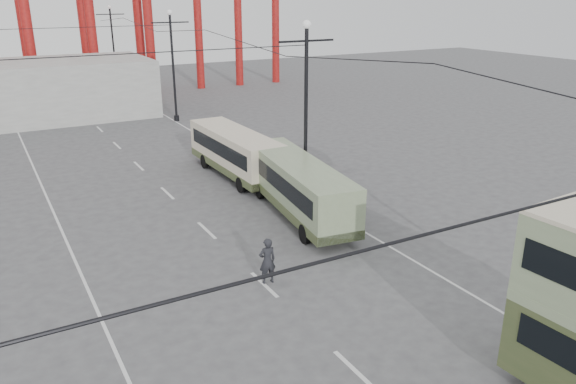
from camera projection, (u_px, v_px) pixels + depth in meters
road_markings at (183, 205)px, 29.61m from camera, size 12.52×120.00×0.01m
lamp_post_mid at (306, 112)px, 29.61m from camera, size 3.20×0.44×9.32m
lamp_post_far at (173, 67)px, 47.72m from camera, size 3.20×0.44×9.32m
lamp_post_distant at (113, 47)px, 65.82m from camera, size 3.20×0.44×9.32m
fairground_shed at (21, 92)px, 48.87m from camera, size 22.00×10.00×5.00m
single_decker_green at (298, 185)px, 27.90m from camera, size 3.58×10.06×2.78m
single_decker_cream at (235, 151)px, 33.85m from camera, size 2.39×8.98×2.78m
pedestrian at (267, 261)px, 21.42m from camera, size 0.71×0.50×1.86m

